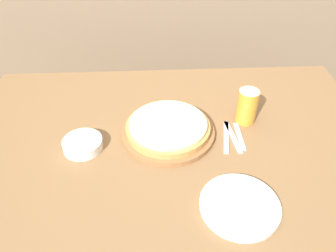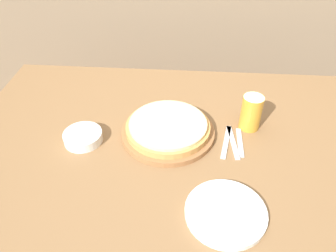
# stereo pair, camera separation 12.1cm
# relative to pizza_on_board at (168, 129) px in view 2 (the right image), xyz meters

# --- Properties ---
(ground_plane) EXTENTS (12.00, 12.00, 0.00)m
(ground_plane) POSITION_rel_pizza_on_board_xyz_m (0.02, -0.02, -0.80)
(ground_plane) COLOR brown
(dining_table) EXTENTS (1.58, 1.01, 0.77)m
(dining_table) POSITION_rel_pizza_on_board_xyz_m (0.02, -0.02, -0.41)
(dining_table) COLOR olive
(dining_table) RESTS_ON ground_plane
(pizza_on_board) EXTENTS (0.35, 0.35, 0.06)m
(pizza_on_board) POSITION_rel_pizza_on_board_xyz_m (0.00, 0.00, 0.00)
(pizza_on_board) COLOR #99663D
(pizza_on_board) RESTS_ON dining_table
(beer_glass) EXTENTS (0.08, 0.08, 0.14)m
(beer_glass) POSITION_rel_pizza_on_board_xyz_m (0.31, 0.07, 0.05)
(beer_glass) COLOR gold
(beer_glass) RESTS_ON dining_table
(dinner_plate) EXTENTS (0.24, 0.24, 0.02)m
(dinner_plate) POSITION_rel_pizza_on_board_xyz_m (0.19, -0.35, -0.02)
(dinner_plate) COLOR white
(dinner_plate) RESTS_ON dining_table
(side_bowl) EXTENTS (0.14, 0.14, 0.04)m
(side_bowl) POSITION_rel_pizza_on_board_xyz_m (-0.31, -0.06, -0.01)
(side_bowl) COLOR white
(side_bowl) RESTS_ON dining_table
(fork) EXTENTS (0.05, 0.18, 0.00)m
(fork) POSITION_rel_pizza_on_board_xyz_m (0.22, -0.03, -0.02)
(fork) COLOR silver
(fork) RESTS_ON dining_table
(dinner_knife) EXTENTS (0.04, 0.18, 0.00)m
(dinner_knife) POSITION_rel_pizza_on_board_xyz_m (0.24, -0.03, -0.02)
(dinner_knife) COLOR silver
(dinner_knife) RESTS_ON dining_table
(spoon) EXTENTS (0.02, 0.15, 0.00)m
(spoon) POSITION_rel_pizza_on_board_xyz_m (0.27, -0.03, -0.02)
(spoon) COLOR silver
(spoon) RESTS_ON dining_table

